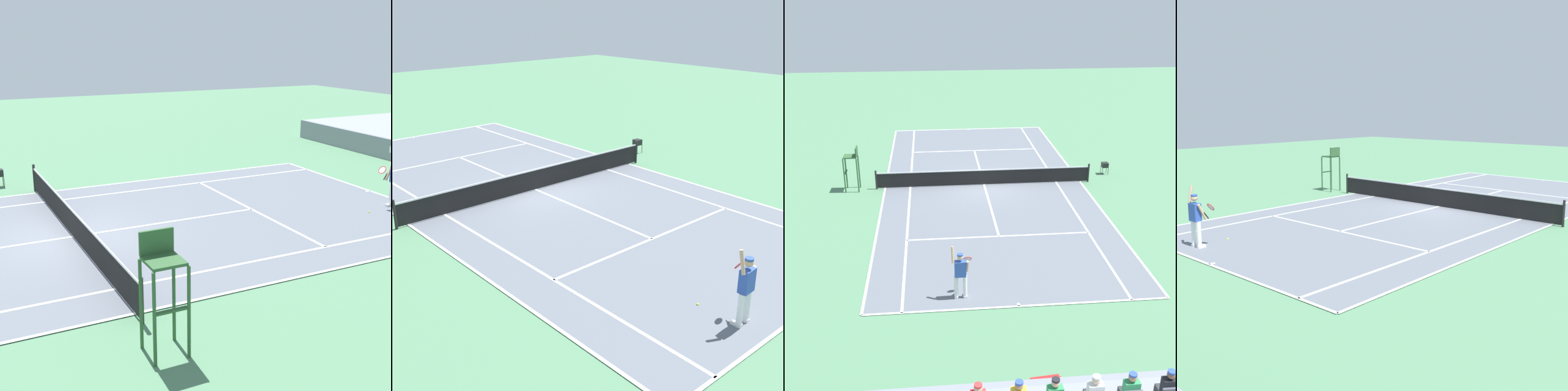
# 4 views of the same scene
# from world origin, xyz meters

# --- Properties ---
(ground_plane) EXTENTS (80.00, 80.00, 0.00)m
(ground_plane) POSITION_xyz_m (0.00, 0.00, 0.00)
(ground_plane) COLOR #4C7A56
(court) EXTENTS (11.08, 23.88, 0.03)m
(court) POSITION_xyz_m (0.00, 0.00, 0.01)
(court) COLOR slate
(court) RESTS_ON ground
(net) EXTENTS (11.98, 0.10, 1.07)m
(net) POSITION_xyz_m (0.00, 0.00, 0.52)
(net) COLOR black
(net) RESTS_ON ground
(tennis_player) EXTENTS (0.76, 0.65, 2.08)m
(tennis_player) POSITION_xyz_m (2.01, 11.12, 0.99)
(tennis_player) COLOR white
(tennis_player) RESTS_ON ground
(tennis_ball) EXTENTS (0.07, 0.07, 0.07)m
(tennis_ball) POSITION_xyz_m (2.12, 9.88, 0.03)
(tennis_ball) COLOR #D1E533
(tennis_ball) RESTS_ON ground
(umpire_chair) EXTENTS (0.77, 0.77, 2.44)m
(umpire_chair) POSITION_xyz_m (7.14, 0.00, 1.56)
(umpire_chair) COLOR #2D562D
(umpire_chair) RESTS_ON ground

